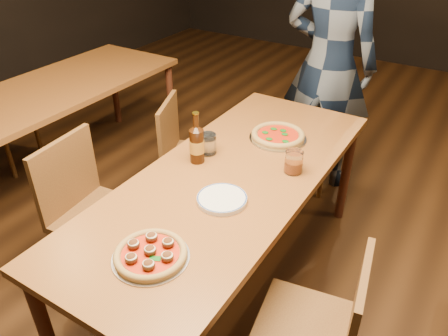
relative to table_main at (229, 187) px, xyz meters
The scene contains 14 objects.
ground 0.68m from the table_main, ahead, with size 9.00×9.00×0.00m, color black.
table_main is the anchor object (origin of this frame).
table_left 1.73m from the table_main, 169.99° to the left, with size 0.80×2.00×0.75m.
chair_main_nw 0.72m from the table_main, 151.32° to the right, with size 0.43×0.43×0.92m, color #562816, non-canonical shape.
chair_main_sw 0.78m from the table_main, 138.15° to the left, with size 0.40×0.40×0.86m, color #562816, non-canonical shape.
chair_main_e 0.75m from the table_main, 32.10° to the right, with size 0.39×0.39×0.84m, color #562816, non-canonical shape.
chair_end 1.29m from the table_main, 91.67° to the left, with size 0.41×0.41×0.89m, color #562816, non-canonical shape.
pizza_meatball 0.66m from the table_main, 86.16° to the right, with size 0.30×0.30×0.06m.
pizza_margherita 0.48m from the table_main, 85.44° to the left, with size 0.33×0.33×0.04m.
plate_stack 0.23m from the table_main, 67.58° to the right, with size 0.23×0.23×0.02m, color white.
beer_bottle 0.27m from the table_main, behind, with size 0.08×0.08×0.27m.
water_glass 0.28m from the table_main, 148.68° to the left, with size 0.09×0.09×0.11m, color white.
amber_glass 0.35m from the table_main, 37.92° to the left, with size 0.09×0.09×0.11m, color #AE4C13.
diner 1.39m from the table_main, 90.42° to the left, with size 0.67×0.44×1.84m, color black.
Camera 1 is at (0.93, -1.55, 1.94)m, focal length 35.00 mm.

